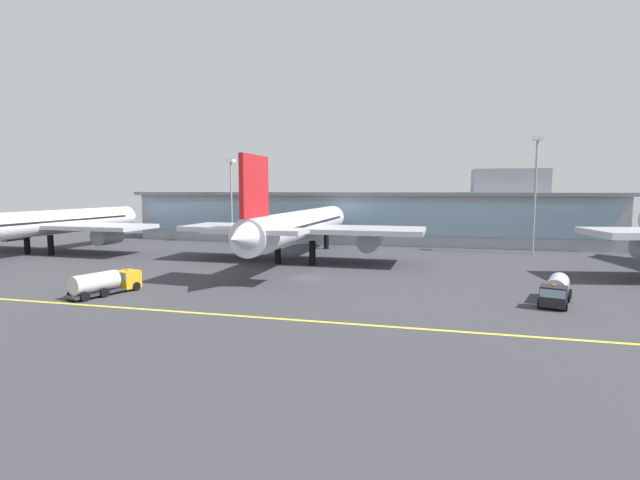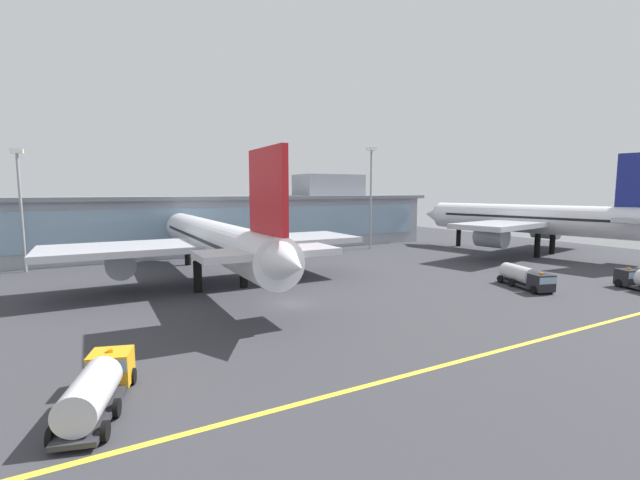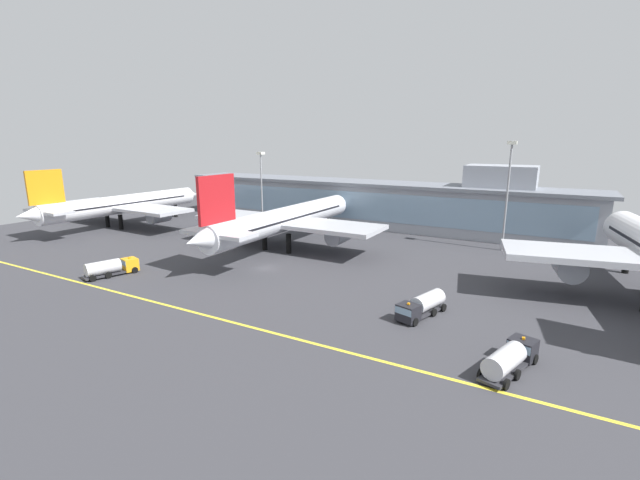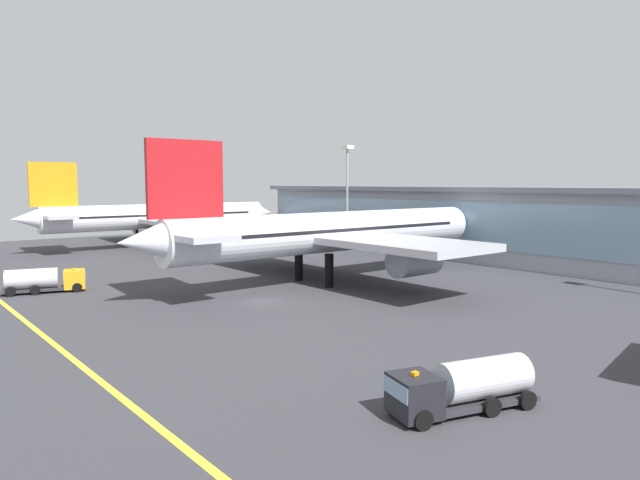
{
  "view_description": "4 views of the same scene",
  "coord_description": "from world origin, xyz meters",
  "views": [
    {
      "loc": [
        19.03,
        -65.87,
        12.94
      ],
      "look_at": [
        -0.62,
        10.95,
        4.42
      ],
      "focal_mm": 26.59,
      "sensor_mm": 36.0,
      "label": 1
    },
    {
      "loc": [
        -20.93,
        -45.03,
        13.32
      ],
      "look_at": [
        6.87,
        5.47,
        6.73
      ],
      "focal_mm": 24.01,
      "sensor_mm": 36.0,
      "label": 2
    },
    {
      "loc": [
        46.6,
        -62.16,
        23.31
      ],
      "look_at": [
        5.92,
        10.59,
        3.92
      ],
      "focal_mm": 24.12,
      "sensor_mm": 36.0,
      "label": 3
    },
    {
      "loc": [
        50.79,
        -33.74,
        12.92
      ],
      "look_at": [
        4.95,
        4.07,
        6.91
      ],
      "focal_mm": 31.79,
      "sensor_mm": 36.0,
      "label": 4
    }
  ],
  "objects": [
    {
      "name": "apron_light_mast_centre",
      "position": [
        36.99,
        35.94,
        15.2
      ],
      "size": [
        1.8,
        1.8,
        23.17
      ],
      "color": "gray",
      "rests_on": "ground"
    },
    {
      "name": "airliner_near_right",
      "position": [
        -5.16,
        14.72,
        6.38
      ],
      "size": [
        43.36,
        57.1,
        17.5
      ],
      "rotation": [
        0.0,
        0.0,
        1.56
      ],
      "color": "black",
      "rests_on": "ground"
    },
    {
      "name": "baggage_tug_near",
      "position": [
        -20.78,
        -16.59,
        1.51
      ],
      "size": [
        5.09,
        9.36,
        2.9
      ],
      "rotation": [
        0.0,
        0.0,
        1.28
      ],
      "color": "black",
      "rests_on": "ground"
    },
    {
      "name": "fuel_tanker_truck",
      "position": [
        31.92,
        -7.97,
        1.51
      ],
      "size": [
        5.1,
        9.36,
        2.9
      ],
      "rotation": [
        0.0,
        0.0,
        4.42
      ],
      "color": "black",
      "rests_on": "ground"
    },
    {
      "name": "apron_light_mast_west",
      "position": [
        -30.02,
        39.67,
        13.45
      ],
      "size": [
        1.8,
        1.8,
        20.04
      ],
      "color": "gray",
      "rests_on": "ground"
    },
    {
      "name": "service_truck_far",
      "position": [
        44.08,
        -17.28,
        1.51
      ],
      "size": [
        5.19,
        9.36,
        2.9
      ],
      "rotation": [
        0.0,
        0.0,
        1.27
      ],
      "color": "black",
      "rests_on": "ground"
    },
    {
      "name": "taxiway_centreline_stripe",
      "position": [
        0.0,
        -22.0,
        0.01
      ],
      "size": [
        144.0,
        0.5,
        0.01
      ],
      "primitive_type": "cube",
      "color": "yellow",
      "rests_on": "ground"
    },
    {
      "name": "ground_plane",
      "position": [
        0.0,
        0.0,
        0.0
      ],
      "size": [
        180.0,
        180.0,
        0.0
      ],
      "primitive_type": "plane",
      "color": "#38383D"
    },
    {
      "name": "airliner_near_left",
      "position": [
        -57.9,
        13.61,
        6.05
      ],
      "size": [
        43.49,
        53.39,
        16.61
      ],
      "rotation": [
        0.0,
        0.0,
        1.53
      ],
      "color": "black",
      "rests_on": "ground"
    },
    {
      "name": "terminal_building",
      "position": [
        1.81,
        48.03,
        6.64
      ],
      "size": [
        115.82,
        14.0,
        17.45
      ],
      "color": "#9399A3",
      "rests_on": "ground"
    }
  ]
}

